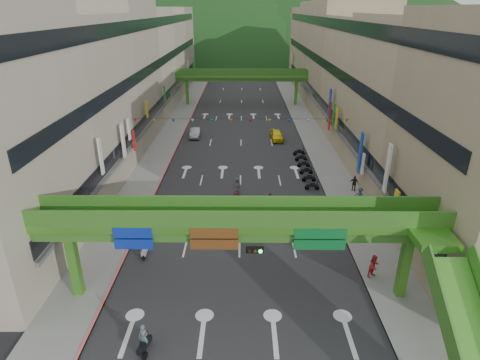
% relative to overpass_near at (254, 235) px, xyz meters
% --- Properties ---
extents(road_slab, '(18.00, 140.00, 0.02)m').
position_rel_overpass_near_xyz_m(road_slab, '(-0.93, 44.62, -5.20)').
color(road_slab, '#28282B').
rests_on(road_slab, ground).
extents(sidewalk_left, '(4.00, 140.00, 0.15)m').
position_rel_overpass_near_xyz_m(sidewalk_left, '(-11.93, 44.62, -5.13)').
color(sidewalk_left, gray).
rests_on(sidewalk_left, ground).
extents(sidewalk_right, '(4.00, 140.00, 0.15)m').
position_rel_overpass_near_xyz_m(sidewalk_right, '(10.07, 44.62, -5.13)').
color(sidewalk_right, gray).
rests_on(sidewalk_right, ground).
extents(curb_left, '(0.20, 140.00, 0.18)m').
position_rel_overpass_near_xyz_m(curb_left, '(-10.03, 44.62, -5.12)').
color(curb_left, '#CC5959').
rests_on(curb_left, ground).
extents(curb_right, '(0.20, 140.00, 0.18)m').
position_rel_overpass_near_xyz_m(curb_right, '(8.17, 44.62, -5.12)').
color(curb_right, gray).
rests_on(curb_right, ground).
extents(building_row_left, '(12.80, 95.00, 19.00)m').
position_rel_overpass_near_xyz_m(building_row_left, '(-19.86, 44.62, 4.25)').
color(building_row_left, '#9E937F').
rests_on(building_row_left, ground).
extents(building_row_right, '(12.80, 95.00, 19.00)m').
position_rel_overpass_near_xyz_m(building_row_right, '(18.00, 44.62, 4.25)').
color(building_row_right, gray).
rests_on(building_row_right, ground).
extents(overpass_near, '(28.00, 12.27, 7.10)m').
position_rel_overpass_near_xyz_m(overpass_near, '(0.00, 0.00, 0.00)').
color(overpass_near, '#4C9E2D').
rests_on(overpass_near, ground).
extents(overpass_far, '(28.00, 2.20, 7.10)m').
position_rel_overpass_near_xyz_m(overpass_far, '(-0.93, 59.62, 0.20)').
color(overpass_far, '#4C9E2D').
rests_on(overpass_far, ground).
extents(hill_left, '(168.00, 140.00, 112.00)m').
position_rel_overpass_near_xyz_m(hill_left, '(-15.93, 154.62, -5.21)').
color(hill_left, '#1C4419').
rests_on(hill_left, ground).
extents(hill_right, '(208.00, 176.00, 128.00)m').
position_rel_overpass_near_xyz_m(hill_right, '(24.07, 174.62, -5.21)').
color(hill_right, '#1C4419').
rests_on(hill_right, ground).
extents(bunting_string, '(26.00, 0.36, 0.47)m').
position_rel_overpass_near_xyz_m(bunting_string, '(-0.93, 24.62, 0.75)').
color(bunting_string, black).
rests_on(bunting_string, ground).
extents(scooter_rider_near, '(0.73, 1.58, 1.92)m').
position_rel_overpass_near_xyz_m(scooter_rider_near, '(-6.29, -4.38, -4.32)').
color(scooter_rider_near, black).
rests_on(scooter_rider_near, ground).
extents(scooter_rider_mid, '(0.84, 1.59, 1.86)m').
position_rel_overpass_near_xyz_m(scooter_rider_mid, '(1.96, 13.19, -4.26)').
color(scooter_rider_mid, black).
rests_on(scooter_rider_mid, ground).
extents(scooter_rider_left, '(0.95, 1.60, 1.97)m').
position_rel_overpass_near_xyz_m(scooter_rider_left, '(-8.43, 5.30, -4.22)').
color(scooter_rider_left, '#97989E').
rests_on(scooter_rider_left, ground).
extents(scooter_rider_far, '(0.95, 1.60, 2.20)m').
position_rel_overpass_near_xyz_m(scooter_rider_far, '(-1.25, 16.13, -4.08)').
color(scooter_rider_far, maroon).
rests_on(scooter_rider_far, ground).
extents(parked_scooter_row, '(1.60, 11.55, 1.08)m').
position_rel_overpass_near_xyz_m(parked_scooter_row, '(6.87, 23.59, -4.68)').
color(parked_scooter_row, black).
rests_on(parked_scooter_row, ground).
extents(car_silver, '(1.53, 4.25, 1.39)m').
position_rel_overpass_near_xyz_m(car_silver, '(-7.93, 37.42, -4.51)').
color(car_silver, '#94959C').
rests_on(car_silver, ground).
extents(car_yellow, '(2.02, 4.51, 1.51)m').
position_rel_overpass_near_xyz_m(car_yellow, '(4.38, 36.03, -4.45)').
color(car_yellow, yellow).
rests_on(car_yellow, ground).
extents(pedestrian_red, '(1.09, 1.02, 1.78)m').
position_rel_overpass_near_xyz_m(pedestrian_red, '(8.87, 2.62, -4.31)').
color(pedestrian_red, red).
rests_on(pedestrian_red, ground).
extents(pedestrian_dark, '(1.04, 0.78, 1.65)m').
position_rel_overpass_near_xyz_m(pedestrian_dark, '(11.27, 17.71, -4.38)').
color(pedestrian_dark, black).
rests_on(pedestrian_dark, ground).
extents(pedestrian_blue, '(0.85, 0.71, 1.56)m').
position_rel_overpass_near_xyz_m(pedestrian_blue, '(11.13, 14.85, -4.43)').
color(pedestrian_blue, '#2E324C').
rests_on(pedestrian_blue, ground).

